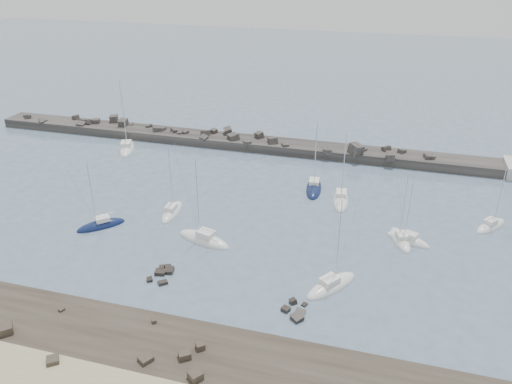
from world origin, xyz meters
TOP-DOWN VIEW (x-y plane):
  - ground at (0.00, 0.00)m, footprint 400.00×400.00m
  - rock_shelf at (-0.08, -22.01)m, footprint 140.00×12.00m
  - rock_cluster_near at (-4.00, -8.53)m, footprint 3.15×4.65m
  - rock_cluster_far at (14.20, -11.60)m, footprint 3.02×4.13m
  - breakwater at (-7.62, 37.99)m, footprint 115.00×7.29m
  - sailboat_1 at (-30.41, 29.81)m, footprint 6.54×10.08m
  - sailboat_2 at (-18.43, 0.03)m, footprint 6.75×6.73m
  - sailboat_3 at (-9.82, 6.86)m, footprint 2.81×7.46m
  - sailboat_4 at (-1.93, 0.41)m, footprint 9.06×4.97m
  - sailboat_5 at (15.61, 18.22)m, footprint 3.44×8.61m
  - sailboat_6 at (17.33, -5.42)m, footprint 6.83×8.22m
  - sailboat_7 at (10.49, 21.50)m, footprint 3.58×8.75m
  - sailboat_8 at (26.49, 8.34)m, footprint 6.79×4.46m
  - sailboat_9 at (25.41, 8.14)m, footprint 4.23×7.22m
  - sailboat_11 at (38.55, 15.85)m, footprint 5.87×6.63m

SIDE VIEW (x-z plane):
  - ground at x=0.00m, z-range 0.00..0.00m
  - rock_cluster_near at x=-4.00m, z-range -0.64..0.65m
  - rock_shelf at x=-0.08m, z-range -0.93..0.97m
  - rock_cluster_far at x=14.20m, z-range -0.73..0.80m
  - sailboat_9 at x=25.41m, z-range -5.37..5.64m
  - sailboat_11 at x=38.55m, z-range -5.31..5.58m
  - sailboat_6 at x=17.33m, z-range -6.39..6.66m
  - sailboat_8 at x=26.49m, z-range -5.12..5.40m
  - sailboat_3 at x=-9.82m, z-range -5.71..5.99m
  - sailboat_2 at x=-18.43m, z-range -5.70..5.99m
  - sailboat_7 at x=10.49m, z-range -6.62..6.91m
  - sailboat_5 at x=15.61m, z-range -6.53..6.83m
  - sailboat_1 at x=-30.41m, z-range -7.50..7.80m
  - sailboat_4 at x=-1.93m, z-range -6.75..7.05m
  - breakwater at x=-7.62m, z-range -2.32..2.91m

